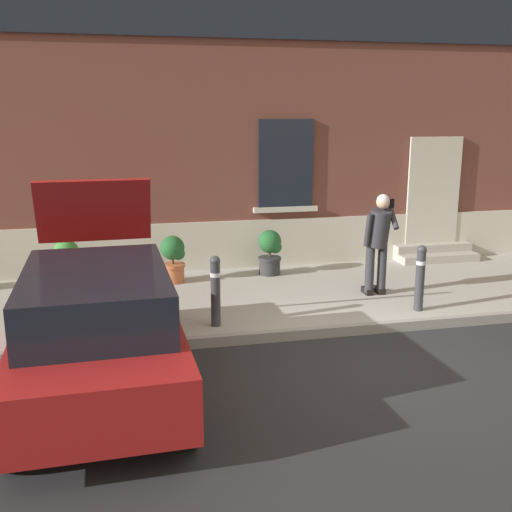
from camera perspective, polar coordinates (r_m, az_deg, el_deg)
ground_plane at (r=8.17m, az=10.73°, el=-9.68°), size 80.00×80.00×0.00m
sidewalk at (r=10.61m, az=4.82°, el=-3.58°), size 24.00×3.60×0.15m
curb_edge at (r=8.95m, az=8.38°, el=-6.98°), size 24.00×0.12×0.15m
building_facade at (r=12.56m, az=1.69°, el=15.97°), size 24.00×1.52×7.50m
entrance_stoop at (r=13.20m, az=16.53°, el=0.24°), size 1.69×0.64×0.32m
hatchback_car_red at (r=7.14m, az=-14.68°, el=-6.48°), size 1.89×4.11×2.34m
bollard_near_person at (r=9.67m, az=15.28°, el=-1.80°), size 0.15×0.15×1.04m
bollard_far_left at (r=8.67m, az=-3.86°, el=-3.08°), size 0.15×0.15×1.04m
person_on_phone at (r=10.20m, az=11.54°, el=1.71°), size 0.51×0.52×1.74m
planter_olive at (r=11.11m, az=-17.43°, el=-0.55°), size 0.44×0.44×0.86m
planter_terracotta at (r=11.02m, az=-7.85°, el=-0.16°), size 0.44×0.44×0.86m
planter_charcoal at (r=11.45m, az=1.35°, el=0.47°), size 0.44×0.44×0.86m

